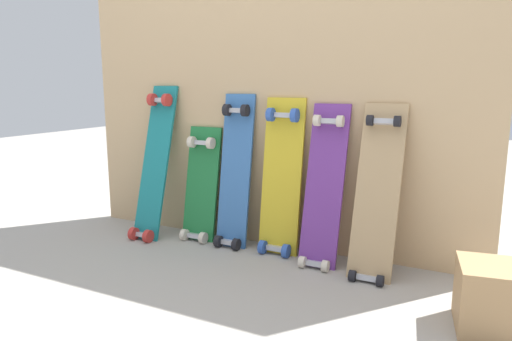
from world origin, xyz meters
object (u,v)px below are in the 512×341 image
object	(u,v)px
skateboard_green	(201,189)
skateboard_blue	(235,177)
skateboard_purple	(324,192)
skateboard_teal	(154,167)
wooden_crate	(494,298)
skateboard_yellow	(281,182)
skateboard_natural	(377,199)

from	to	relation	value
skateboard_green	skateboard_blue	bearing A→B (deg)	-0.77
skateboard_purple	skateboard_green	bearing A→B (deg)	177.00
skateboard_blue	skateboard_teal	bearing A→B (deg)	-172.72
skateboard_teal	skateboard_green	distance (m)	0.30
skateboard_teal	skateboard_purple	world-z (taller)	skateboard_teal
skateboard_blue	wooden_crate	size ratio (longest dim) A/B	3.63
skateboard_teal	skateboard_yellow	bearing A→B (deg)	5.50
skateboard_natural	skateboard_green	bearing A→B (deg)	176.38
skateboard_teal	skateboard_blue	bearing A→B (deg)	7.28
skateboard_purple	skateboard_natural	xyz separation A→B (m)	(0.26, -0.02, 0.00)
skateboard_yellow	skateboard_purple	distance (m)	0.25
skateboard_green	skateboard_natural	world-z (taller)	skateboard_natural
skateboard_green	skateboard_yellow	distance (m)	0.49
skateboard_yellow	skateboard_green	bearing A→B (deg)	-179.14
skateboard_natural	wooden_crate	size ratio (longest dim) A/B	3.53
skateboard_yellow	skateboard_teal	bearing A→B (deg)	-174.50
skateboard_green	skateboard_yellow	size ratio (longest dim) A/B	0.81
skateboard_green	skateboard_blue	size ratio (longest dim) A/B	0.79
skateboard_yellow	wooden_crate	size ratio (longest dim) A/B	3.55
skateboard_teal	wooden_crate	world-z (taller)	skateboard_teal
skateboard_teal	skateboard_blue	xyz separation A→B (m)	(0.49, 0.06, -0.02)
skateboard_blue	skateboard_natural	xyz separation A→B (m)	(0.77, -0.06, -0.02)
skateboard_purple	skateboard_natural	bearing A→B (deg)	-5.36
skateboard_teal	skateboard_yellow	distance (m)	0.76
skateboard_teal	wooden_crate	size ratio (longest dim) A/B	3.80
skateboard_teal	skateboard_purple	distance (m)	1.00
skateboard_yellow	skateboard_natural	size ratio (longest dim) A/B	1.01
skateboard_blue	skateboard_yellow	bearing A→B (deg)	2.21
skateboard_purple	wooden_crate	world-z (taller)	skateboard_purple
skateboard_purple	skateboard_natural	distance (m)	0.26
skateboard_blue	skateboard_green	bearing A→B (deg)	179.23
skateboard_natural	skateboard_teal	bearing A→B (deg)	-179.86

